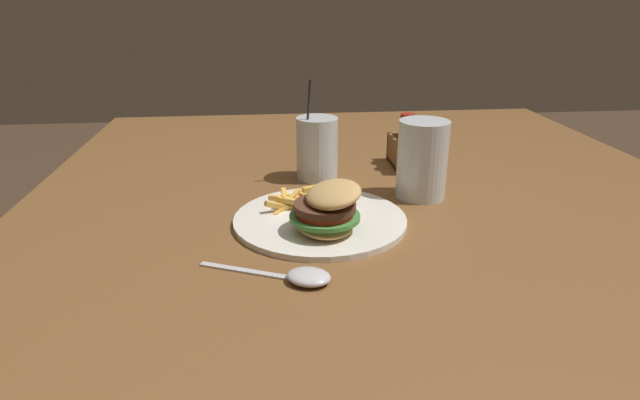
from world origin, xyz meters
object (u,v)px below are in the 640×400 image
(spoon, at_px, (304,276))
(condiment_caddy, at_px, (409,150))
(beer_glass, at_px, (422,162))
(juice_glass, at_px, (317,151))
(meal_plate_near, at_px, (322,214))

(spoon, height_order, condiment_caddy, condiment_caddy)
(spoon, bearing_deg, beer_glass, 74.34)
(juice_glass, bearing_deg, meal_plate_near, -3.61)
(juice_glass, relative_size, spoon, 1.11)
(beer_glass, distance_m, spoon, 0.39)
(juice_glass, xyz_separation_m, spoon, (0.43, -0.06, -0.05))
(condiment_caddy, bearing_deg, meal_plate_near, -36.31)
(spoon, xyz_separation_m, condiment_caddy, (-0.49, 0.27, 0.03))
(beer_glass, xyz_separation_m, spoon, (0.30, -0.25, -0.06))
(juice_glass, bearing_deg, condiment_caddy, 105.29)
(spoon, bearing_deg, condiment_caddy, 84.38)
(meal_plate_near, xyz_separation_m, condiment_caddy, (-0.31, 0.23, 0.01))
(beer_glass, relative_size, condiment_caddy, 1.19)
(juice_glass, relative_size, condiment_caddy, 1.70)
(meal_plate_near, xyz_separation_m, beer_glass, (-0.13, 0.20, 0.04))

